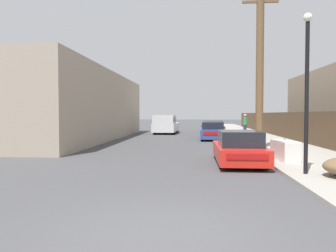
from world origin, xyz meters
The scene contains 12 objects.
ground_plane centered at (0.00, 0.00, 0.00)m, with size 220.00×220.00×0.00m, color #444447.
sidewalk_curb centered at (5.30, 23.50, 0.06)m, with size 4.20×63.00×0.12m, color #9E998E.
discarded_fridge centered at (3.94, 7.88, 0.50)m, with size 0.78×1.61×0.79m.
parked_sports_car_red centered at (2.17, 7.65, 0.58)m, with size 1.72×4.22×1.27m.
car_parked_mid centered at (1.79, 19.68, 0.62)m, with size 1.84×4.69×1.32m.
car_parked_far centered at (2.19, 27.00, 0.60)m, with size 2.14×4.66×1.27m.
pickup_truck centered at (-2.32, 26.59, 0.90)m, with size 2.32×5.72×1.79m.
utility_pole centered at (3.78, 12.06, 4.33)m, with size 1.80×0.38×8.28m.
street_lamp centered at (3.79, 5.03, 2.87)m, with size 0.26×0.26×4.74m.
wooden_fence centered at (7.25, 20.98, 1.08)m, with size 0.08×44.11×1.92m, color brown.
building_left_block centered at (-8.88, 19.10, 2.49)m, with size 7.00×20.69×4.98m, color tan.
pedestrian centered at (4.77, 23.43, 1.05)m, with size 0.34×0.34×1.80m.
Camera 1 is at (0.49, -4.97, 1.90)m, focal length 35.00 mm.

